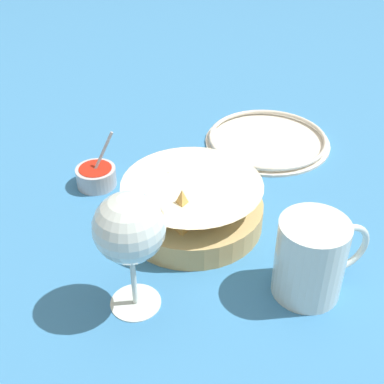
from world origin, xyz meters
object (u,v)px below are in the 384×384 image
(beer_mug, at_px, (311,261))
(wine_glass, at_px, (129,231))
(side_plate, at_px, (267,140))
(sauce_cup, at_px, (96,176))
(food_basket, at_px, (192,206))

(beer_mug, bearing_deg, wine_glass, 165.92)
(wine_glass, height_order, beer_mug, wine_glass)
(beer_mug, bearing_deg, side_plate, 70.90)
(sauce_cup, xyz_separation_m, side_plate, (0.34, 0.03, -0.01))
(food_basket, distance_m, beer_mug, 0.21)
(beer_mug, relative_size, side_plate, 0.56)
(sauce_cup, height_order, side_plate, sauce_cup)
(sauce_cup, xyz_separation_m, wine_glass, (-0.01, -0.28, 0.10))
(sauce_cup, relative_size, beer_mug, 0.73)
(side_plate, bearing_deg, wine_glass, -138.30)
(food_basket, xyz_separation_m, wine_glass, (-0.13, -0.13, 0.09))
(side_plate, bearing_deg, food_basket, -140.91)
(wine_glass, distance_m, side_plate, 0.48)
(sauce_cup, relative_size, side_plate, 0.41)
(food_basket, distance_m, sauce_cup, 0.19)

